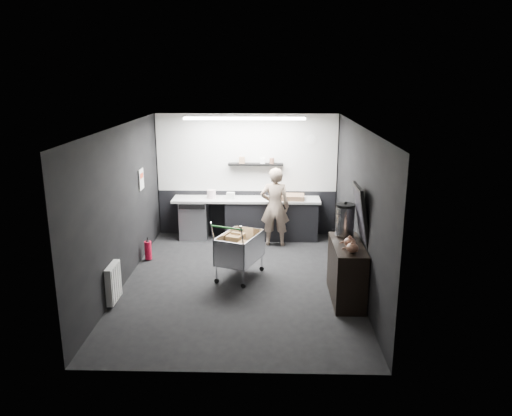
{
  "coord_description": "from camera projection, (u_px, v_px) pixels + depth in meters",
  "views": [
    {
      "loc": [
        0.51,
        -8.09,
        3.53
      ],
      "look_at": [
        0.27,
        0.4,
        1.23
      ],
      "focal_mm": 35.0,
      "sensor_mm": 36.0,
      "label": 1
    }
  ],
  "objects": [
    {
      "name": "floor",
      "position": [
        240.0,
        282.0,
        8.74
      ],
      "size": [
        5.5,
        5.5,
        0.0
      ],
      "primitive_type": "plane",
      "color": "black",
      "rests_on": "ground"
    },
    {
      "name": "ceiling_strip",
      "position": [
        244.0,
        119.0,
        9.83
      ],
      "size": [
        2.4,
        0.2,
        0.04
      ],
      "primitive_type": "cube",
      "color": "white",
      "rests_on": "ceiling"
    },
    {
      "name": "wall_left",
      "position": [
        122.0,
        207.0,
        8.44
      ],
      "size": [
        0.0,
        5.5,
        5.5
      ],
      "primitive_type": "plane",
      "rotation": [
        1.57,
        0.0,
        1.57
      ],
      "color": "black",
      "rests_on": "floor"
    },
    {
      "name": "wall_back",
      "position": [
        247.0,
        175.0,
        11.04
      ],
      "size": [
        5.5,
        0.0,
        5.5
      ],
      "primitive_type": "plane",
      "rotation": [
        1.57,
        0.0,
        0.0
      ],
      "color": "black",
      "rests_on": "floor"
    },
    {
      "name": "radiator",
      "position": [
        113.0,
        283.0,
        7.83
      ],
      "size": [
        0.1,
        0.5,
        0.6
      ],
      "primitive_type": "cube",
      "color": "white",
      "rests_on": "wall_left"
    },
    {
      "name": "wall_front",
      "position": [
        225.0,
        269.0,
        5.73
      ],
      "size": [
        5.5,
        0.0,
        5.5
      ],
      "primitive_type": "plane",
      "rotation": [
        -1.57,
        0.0,
        0.0
      ],
      "color": "black",
      "rests_on": "floor"
    },
    {
      "name": "wall_right",
      "position": [
        359.0,
        208.0,
        8.33
      ],
      "size": [
        0.0,
        5.5,
        5.5
      ],
      "primitive_type": "plane",
      "rotation": [
        1.57,
        0.0,
        -1.57
      ],
      "color": "black",
      "rests_on": "floor"
    },
    {
      "name": "wall_clock",
      "position": [
        311.0,
        139.0,
        10.76
      ],
      "size": [
        0.2,
        0.03,
        0.2
      ],
      "primitive_type": "cylinder",
      "rotation": [
        1.57,
        0.0,
        0.0
      ],
      "color": "white",
      "rests_on": "wall_back"
    },
    {
      "name": "poster_red_band",
      "position": [
        141.0,
        176.0,
        9.62
      ],
      "size": [
        0.02,
        0.22,
        0.1
      ],
      "primitive_type": "cube",
      "color": "red",
      "rests_on": "poster"
    },
    {
      "name": "shopping_cart",
      "position": [
        239.0,
        250.0,
        8.81
      ],
      "size": [
        0.92,
        1.19,
        1.09
      ],
      "color": "silver",
      "rests_on": "floor"
    },
    {
      "name": "fire_extinguisher",
      "position": [
        148.0,
        250.0,
        9.7
      ],
      "size": [
        0.13,
        0.13,
        0.45
      ],
      "color": "red",
      "rests_on": "floor"
    },
    {
      "name": "kitchen_wall_panel",
      "position": [
        247.0,
        153.0,
        10.89
      ],
      "size": [
        3.95,
        0.02,
        1.7
      ],
      "primitive_type": "cube",
      "color": "silver",
      "rests_on": "wall_back"
    },
    {
      "name": "white_container",
      "position": [
        231.0,
        196.0,
        10.78
      ],
      "size": [
        0.18,
        0.15,
        0.14
      ],
      "primitive_type": "cube",
      "rotation": [
        0.0,
        0.0,
        -0.13
      ],
      "color": "white",
      "rests_on": "prep_counter"
    },
    {
      "name": "cardboard_box",
      "position": [
        292.0,
        197.0,
        10.75
      ],
      "size": [
        0.54,
        0.42,
        0.1
      ],
      "primitive_type": "cube",
      "rotation": [
        0.0,
        0.0,
        -0.05
      ],
      "color": "#886448",
      "rests_on": "prep_counter"
    },
    {
      "name": "person",
      "position": [
        275.0,
        207.0,
        10.41
      ],
      "size": [
        0.62,
        0.42,
        1.67
      ],
      "primitive_type": "imported",
      "rotation": [
        0.0,
        0.0,
        3.1
      ],
      "color": "beige",
      "rests_on": "floor"
    },
    {
      "name": "dado_panel",
      "position": [
        247.0,
        212.0,
        11.24
      ],
      "size": [
        3.95,
        0.02,
        1.0
      ],
      "primitive_type": "cube",
      "color": "black",
      "rests_on": "wall_back"
    },
    {
      "name": "sideboard",
      "position": [
        347.0,
        264.0,
        7.96
      ],
      "size": [
        0.53,
        1.25,
        1.87
      ],
      "color": "black",
      "rests_on": "floor"
    },
    {
      "name": "floating_shelf",
      "position": [
        256.0,
        164.0,
        10.84
      ],
      "size": [
        1.2,
        0.22,
        0.04
      ],
      "primitive_type": "cube",
      "color": "black",
      "rests_on": "wall_back"
    },
    {
      "name": "pink_tub",
      "position": [
        211.0,
        194.0,
        10.84
      ],
      "size": [
        0.19,
        0.19,
        0.19
      ],
      "primitive_type": "cylinder",
      "color": "silver",
      "rests_on": "prep_counter"
    },
    {
      "name": "ceiling",
      "position": [
        239.0,
        127.0,
        8.03
      ],
      "size": [
        5.5,
        5.5,
        0.0
      ],
      "primitive_type": "plane",
      "rotation": [
        3.14,
        0.0,
        0.0
      ],
      "color": "white",
      "rests_on": "wall_back"
    },
    {
      "name": "poster",
      "position": [
        141.0,
        179.0,
        9.64
      ],
      "size": [
        0.02,
        0.3,
        0.4
      ],
      "primitive_type": "cube",
      "color": "silver",
      "rests_on": "wall_left"
    },
    {
      "name": "prep_counter",
      "position": [
        253.0,
        218.0,
        10.95
      ],
      "size": [
        3.2,
        0.61,
        0.9
      ],
      "color": "black",
      "rests_on": "floor"
    }
  ]
}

